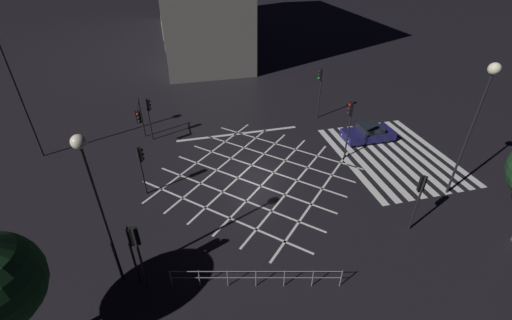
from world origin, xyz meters
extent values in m
plane|color=black|center=(0.00, 0.00, 0.00)|extent=(200.00, 200.00, 0.00)
cube|color=silver|center=(0.00, -6.94, 0.00)|extent=(10.09, 0.50, 0.01)
cube|color=silver|center=(0.00, -7.84, 0.00)|extent=(10.09, 0.50, 0.01)
cube|color=silver|center=(0.00, -8.74, 0.00)|extent=(10.09, 0.50, 0.01)
cube|color=silver|center=(0.00, -9.64, 0.00)|extent=(10.09, 0.50, 0.01)
cube|color=silver|center=(0.00, -10.54, 0.00)|extent=(10.09, 0.50, 0.01)
cube|color=silver|center=(0.00, -11.44, 0.00)|extent=(10.09, 0.50, 0.01)
cube|color=silver|center=(0.00, -12.34, 0.00)|extent=(10.09, 0.50, 0.01)
cube|color=silver|center=(0.00, -13.24, 0.00)|extent=(10.09, 0.50, 0.01)
cube|color=silver|center=(0.00, -14.14, 0.00)|extent=(10.09, 0.50, 0.01)
cube|color=silver|center=(3.17, -3.17, 0.00)|extent=(8.82, 8.82, 0.01)
cube|color=silver|center=(-3.17, -3.17, 0.00)|extent=(8.82, 8.82, 0.01)
cube|color=silver|center=(1.90, -1.90, 0.00)|extent=(8.82, 8.82, 0.01)
cube|color=silver|center=(-1.90, -1.90, 0.00)|extent=(8.82, 8.82, 0.01)
cube|color=silver|center=(0.63, -0.63, 0.00)|extent=(8.82, 8.82, 0.01)
cube|color=silver|center=(-0.63, -0.63, 0.00)|extent=(8.82, 8.82, 0.01)
cube|color=silver|center=(-0.63, 0.63, 0.00)|extent=(8.82, 8.82, 0.01)
cube|color=silver|center=(0.63, 0.63, 0.00)|extent=(8.82, 8.82, 0.01)
cube|color=silver|center=(-1.90, 1.90, 0.00)|extent=(8.82, 8.82, 0.01)
cube|color=silver|center=(1.90, 1.90, 0.00)|extent=(8.82, 8.82, 0.01)
cube|color=silver|center=(-3.17, 3.17, 0.00)|extent=(8.82, 8.82, 0.01)
cube|color=silver|center=(3.17, 3.17, 0.00)|extent=(8.82, 8.82, 0.01)
cube|color=silver|center=(6.10, 0.00, 0.00)|extent=(0.30, 10.09, 0.01)
cube|color=beige|center=(56.35, 5.03, 2.00)|extent=(1.40, 0.06, 1.80)
cube|color=beige|center=(52.81, 5.03, 2.00)|extent=(1.40, 0.06, 1.80)
cube|color=black|center=(49.27, 5.03, 2.00)|extent=(1.40, 0.06, 1.80)
cube|color=black|center=(45.73, 5.03, 2.00)|extent=(1.40, 0.06, 1.80)
cube|color=black|center=(42.19, 5.03, 2.00)|extent=(1.40, 0.06, 1.80)
cube|color=black|center=(38.66, 5.03, 2.00)|extent=(1.40, 0.06, 1.80)
cube|color=black|center=(35.12, 5.03, 2.00)|extent=(1.40, 0.06, 1.80)
cube|color=black|center=(31.58, 5.03, 2.00)|extent=(1.40, 0.06, 1.80)
cube|color=beige|center=(28.04, 5.03, 2.00)|extent=(1.40, 0.06, 1.80)
cube|color=beige|center=(24.50, 5.03, 2.00)|extent=(1.40, 0.06, 1.80)
cube|color=black|center=(20.96, 5.03, 2.00)|extent=(1.40, 0.06, 1.80)
cube|color=black|center=(42.19, 5.03, 5.36)|extent=(1.40, 0.06, 1.80)
cube|color=black|center=(38.66, 5.03, 5.36)|extent=(1.40, 0.06, 1.80)
cube|color=beige|center=(35.12, 5.03, 5.36)|extent=(1.40, 0.06, 1.80)
cube|color=beige|center=(31.58, 5.03, 5.36)|extent=(1.40, 0.06, 1.80)
cube|color=black|center=(28.04, 5.03, 5.36)|extent=(1.40, 0.06, 1.80)
cube|color=beige|center=(24.50, 5.03, 5.36)|extent=(1.40, 0.06, 1.80)
cube|color=beige|center=(20.96, 5.03, 5.36)|extent=(1.40, 0.06, 1.80)
cylinder|color=black|center=(-7.06, 7.47, 1.73)|extent=(0.11, 0.11, 3.45)
cube|color=black|center=(-7.06, 7.34, 2.95)|extent=(0.28, 0.16, 0.90)
sphere|color=red|center=(-7.06, 7.23, 3.25)|extent=(0.18, 0.18, 0.18)
sphere|color=black|center=(-7.06, 7.23, 2.95)|extent=(0.18, 0.18, 0.18)
sphere|color=black|center=(-7.06, 7.23, 2.65)|extent=(0.18, 0.18, 0.18)
cube|color=black|center=(-7.06, 7.43, 2.95)|extent=(0.36, 0.02, 0.98)
cylinder|color=black|center=(-7.37, 7.12, 1.81)|extent=(0.11, 0.11, 3.63)
cube|color=black|center=(-7.23, 7.12, 3.13)|extent=(0.16, 0.28, 0.90)
sphere|color=black|center=(-7.12, 7.12, 3.43)|extent=(0.18, 0.18, 0.18)
sphere|color=black|center=(-7.12, 7.12, 3.13)|extent=(0.18, 0.18, 0.18)
sphere|color=green|center=(-7.12, 7.12, 2.83)|extent=(0.18, 0.18, 0.18)
cube|color=black|center=(-7.32, 7.12, 3.13)|extent=(0.02, 0.36, 0.98)
cylinder|color=black|center=(7.55, 7.48, 1.67)|extent=(0.11, 0.11, 3.34)
cylinder|color=black|center=(6.49, 7.48, 3.19)|extent=(2.13, 0.09, 0.09)
cube|color=black|center=(5.43, 7.48, 2.74)|extent=(0.16, 0.28, 0.90)
sphere|color=red|center=(5.32, 7.48, 3.04)|extent=(0.18, 0.18, 0.18)
sphere|color=black|center=(5.32, 7.48, 2.74)|extent=(0.18, 0.18, 0.18)
sphere|color=black|center=(5.32, 7.48, 2.44)|extent=(0.18, 0.18, 0.18)
cube|color=black|center=(5.52, 7.48, 2.74)|extent=(0.02, 0.36, 0.98)
cylinder|color=black|center=(0.60, -6.92, 2.22)|extent=(0.11, 0.11, 4.44)
cube|color=black|center=(0.60, -6.79, 3.94)|extent=(0.28, 0.16, 0.90)
sphere|color=red|center=(0.60, -6.68, 4.24)|extent=(0.18, 0.18, 0.18)
sphere|color=black|center=(0.60, -6.68, 3.94)|extent=(0.18, 0.18, 0.18)
sphere|color=black|center=(0.60, -6.68, 3.64)|extent=(0.18, 0.18, 0.18)
cube|color=black|center=(0.60, -6.88, 3.94)|extent=(0.36, 0.02, 0.98)
cylinder|color=black|center=(-7.13, -7.04, 1.79)|extent=(0.11, 0.11, 3.59)
cube|color=black|center=(-6.99, -7.04, 3.09)|extent=(0.16, 0.28, 0.90)
sphere|color=black|center=(-6.88, -7.04, 3.39)|extent=(0.18, 0.18, 0.18)
sphere|color=black|center=(-6.88, -7.04, 3.09)|extent=(0.18, 0.18, 0.18)
sphere|color=green|center=(-6.88, -7.04, 2.79)|extent=(0.18, 0.18, 0.18)
cube|color=black|center=(-7.08, -7.04, 3.09)|extent=(0.02, 0.36, 0.98)
cylinder|color=black|center=(7.34, -7.60, 2.26)|extent=(0.11, 0.11, 4.52)
cube|color=black|center=(7.34, -7.46, 4.02)|extent=(0.28, 0.16, 0.90)
sphere|color=black|center=(7.34, -7.35, 4.32)|extent=(0.18, 0.18, 0.18)
sphere|color=black|center=(7.34, -7.35, 4.02)|extent=(0.18, 0.18, 0.18)
sphere|color=green|center=(7.34, -7.35, 3.72)|extent=(0.18, 0.18, 0.18)
cube|color=black|center=(7.34, -7.55, 4.02)|extent=(0.36, 0.02, 0.98)
cylinder|color=black|center=(6.88, 6.88, 1.75)|extent=(0.11, 0.11, 3.49)
cube|color=black|center=(6.88, 6.74, 2.99)|extent=(0.28, 0.16, 0.90)
sphere|color=black|center=(6.88, 6.63, 3.29)|extent=(0.18, 0.18, 0.18)
sphere|color=black|center=(6.88, 6.63, 2.99)|extent=(0.18, 0.18, 0.18)
sphere|color=green|center=(6.88, 6.63, 2.69)|extent=(0.18, 0.18, 0.18)
cube|color=black|center=(6.88, 6.83, 2.99)|extent=(0.36, 0.02, 0.98)
cylinder|color=black|center=(-0.24, 7.26, 1.71)|extent=(0.11, 0.11, 3.42)
cube|color=black|center=(-0.24, 7.12, 2.92)|extent=(0.28, 0.16, 0.90)
sphere|color=black|center=(-0.24, 7.01, 3.22)|extent=(0.18, 0.18, 0.18)
sphere|color=black|center=(-0.24, 7.01, 2.92)|extent=(0.18, 0.18, 0.18)
sphere|color=green|center=(-0.24, 7.01, 2.62)|extent=(0.18, 0.18, 0.18)
cube|color=black|center=(-0.24, 7.21, 2.92)|extent=(0.36, 0.02, 0.98)
cylinder|color=black|center=(-4.83, -11.40, 3.94)|extent=(0.14, 0.14, 7.89)
sphere|color=#F4EAC6|center=(-4.83, -11.40, 8.08)|extent=(0.63, 0.63, 0.63)
cylinder|color=black|center=(-6.69, 8.27, 3.70)|extent=(0.14, 0.14, 7.40)
sphere|color=#F4EAC6|center=(-6.69, 8.27, 7.57)|extent=(0.56, 0.56, 0.56)
cylinder|color=black|center=(6.34, 14.84, 4.33)|extent=(0.14, 0.14, 8.65)
cube|color=#191951|center=(2.52, -9.87, 0.52)|extent=(1.84, 4.01, 0.66)
cube|color=black|center=(2.52, -9.97, 1.07)|extent=(1.62, 1.68, 0.44)
sphere|color=white|center=(1.95, -7.92, 0.47)|extent=(0.16, 0.16, 0.16)
sphere|color=white|center=(3.09, -7.92, 0.47)|extent=(0.16, 0.16, 0.16)
cylinder|color=black|center=(1.72, -8.63, 0.32)|extent=(0.20, 0.64, 0.64)
cylinder|color=black|center=(3.32, -8.63, 0.32)|extent=(0.20, 0.64, 0.64)
cylinder|color=black|center=(1.72, -11.11, 0.32)|extent=(0.20, 0.64, 0.64)
cylinder|color=black|center=(3.32, -11.11, 0.32)|extent=(0.20, 0.64, 0.64)
cylinder|color=gray|center=(-7.68, 5.99, 0.53)|extent=(0.05, 0.05, 1.05)
cylinder|color=gray|center=(-8.00, 4.73, 0.53)|extent=(0.05, 0.05, 1.05)
cylinder|color=gray|center=(-8.32, 3.46, 0.53)|extent=(0.05, 0.05, 1.05)
cylinder|color=gray|center=(-8.64, 2.19, 0.53)|extent=(0.05, 0.05, 1.05)
cylinder|color=gray|center=(-8.96, 0.92, 0.53)|extent=(0.05, 0.05, 1.05)
cylinder|color=gray|center=(-9.28, -0.35, 0.53)|extent=(0.05, 0.05, 1.05)
cylinder|color=gray|center=(-9.61, -1.62, 0.53)|extent=(0.05, 0.05, 1.05)
cylinder|color=gray|center=(-8.64, 2.19, 1.01)|extent=(1.96, 7.62, 0.04)
cylinder|color=gray|center=(-8.64, 2.19, 0.58)|extent=(1.96, 7.62, 0.04)
camera|label=1|loc=(-18.55, 4.70, 13.71)|focal=24.00mm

